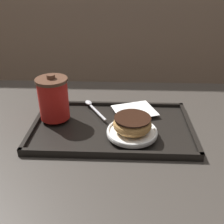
# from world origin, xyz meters

# --- Properties ---
(cafe_table) EXTENTS (1.07, 0.79, 0.75)m
(cafe_table) POSITION_xyz_m (0.00, 0.00, 0.59)
(cafe_table) COLOR #38332D
(cafe_table) RESTS_ON ground_plane
(serving_tray) EXTENTS (0.51, 0.31, 0.02)m
(serving_tray) POSITION_xyz_m (0.01, -0.01, 0.76)
(serving_tray) COLOR black
(serving_tray) RESTS_ON cafe_table
(napkin_paper) EXTENTS (0.17, 0.16, 0.00)m
(napkin_paper) POSITION_xyz_m (0.09, 0.08, 0.78)
(napkin_paper) COLOR white
(napkin_paper) RESTS_ON serving_tray
(coffee_cup_front) EXTENTS (0.10, 0.10, 0.15)m
(coffee_cup_front) POSITION_xyz_m (-0.18, 0.02, 0.84)
(coffee_cup_front) COLOR red
(coffee_cup_front) RESTS_ON serving_tray
(plate_with_chocolate_donut) EXTENTS (0.15, 0.15, 0.01)m
(plate_with_chocolate_donut) POSITION_xyz_m (0.07, -0.07, 0.78)
(plate_with_chocolate_donut) COLOR white
(plate_with_chocolate_donut) RESTS_ON serving_tray
(donut_chocolate_glazed) EXTENTS (0.11, 0.11, 0.04)m
(donut_chocolate_glazed) POSITION_xyz_m (0.07, -0.07, 0.81)
(donut_chocolate_glazed) COLOR tan
(donut_chocolate_glazed) RESTS_ON plate_with_chocolate_donut
(spoon) EXTENTS (0.09, 0.14, 0.01)m
(spoon) POSITION_xyz_m (-0.07, 0.10, 0.78)
(spoon) COLOR silver
(spoon) RESTS_ON serving_tray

